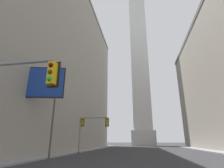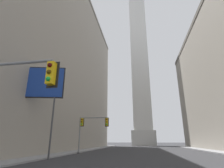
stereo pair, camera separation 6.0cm
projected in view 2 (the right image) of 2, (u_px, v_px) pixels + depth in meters
sidewalk_left at (56, 153)px, 24.43m from camera, size 5.00×80.23×0.15m
building_left at (46, 63)px, 40.34m from camera, size 18.37×56.98×37.89m
obelisk at (139, 53)px, 74.13m from camera, size 8.46×8.46×77.21m
traffic_light_mid_left at (90, 125)px, 26.48m from camera, size 4.64×0.53×5.21m
billboard_sign at (39, 85)px, 19.11m from camera, size 5.26×1.42×9.66m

